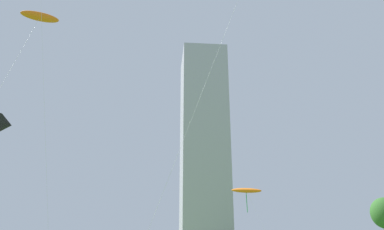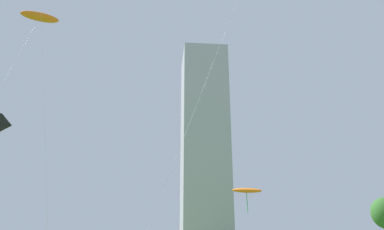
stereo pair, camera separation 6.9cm
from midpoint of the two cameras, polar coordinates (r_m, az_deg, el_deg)
The scene contains 4 objects.
kite_flying_1 at distance 56.81m, azimuth 8.44°, elevation -11.61°, with size 4.33×6.46×10.76m.
kite_flying_2 at distance 31.55m, azimuth -22.70°, elevation 13.97°, with size 3.64×11.08×19.53m.
kite_flying_3 at distance 39.43m, azimuth -27.23°, elevation -1.29°, with size 4.19×6.17×14.19m.
distant_highrise_0 at distance 151.23m, azimuth 1.83°, elevation -4.86°, with size 18.43×22.92×83.49m, color #A8A8AD.
Camera 1 is at (-8.03, -17.94, 1.93)m, focal length 34.11 mm.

